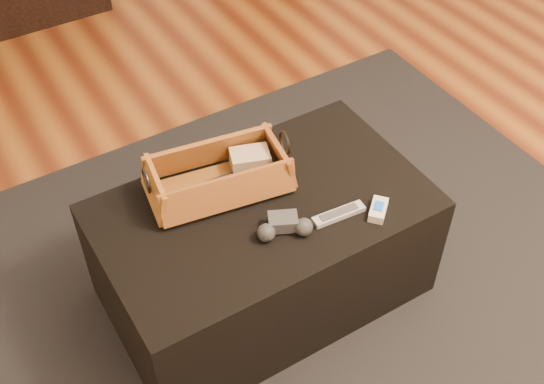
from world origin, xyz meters
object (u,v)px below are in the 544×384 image
game_controller (284,227)px  cream_gadget (378,210)px  tv_remote (214,187)px  wicker_basket (219,176)px  silver_remote (339,214)px  ottoman (263,250)px

game_controller → cream_gadget: 0.29m
tv_remote → wicker_basket: wicker_basket is taller
game_controller → cream_gadget: size_ratio=1.78×
game_controller → silver_remote: size_ratio=1.03×
game_controller → silver_remote: bearing=-9.0°
game_controller → tv_remote: bearing=111.5°
wicker_basket → game_controller: size_ratio=2.70×
wicker_basket → game_controller: wicker_basket is taller
ottoman → game_controller: game_controller is taller
game_controller → silver_remote: game_controller is taller
silver_remote → ottoman: bearing=136.8°
silver_remote → game_controller: bearing=171.0°
tv_remote → wicker_basket: size_ratio=0.49×
ottoman → wicker_basket: size_ratio=2.15×
tv_remote → game_controller: 0.26m
tv_remote → silver_remote: tv_remote is taller
wicker_basket → silver_remote: wicker_basket is taller
ottoman → game_controller: size_ratio=5.82×
tv_remote → silver_remote: bearing=-42.4°
tv_remote → cream_gadget: (0.38, -0.32, -0.01)m
silver_remote → cream_gadget: size_ratio=1.74×
tv_remote → cream_gadget: 0.50m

